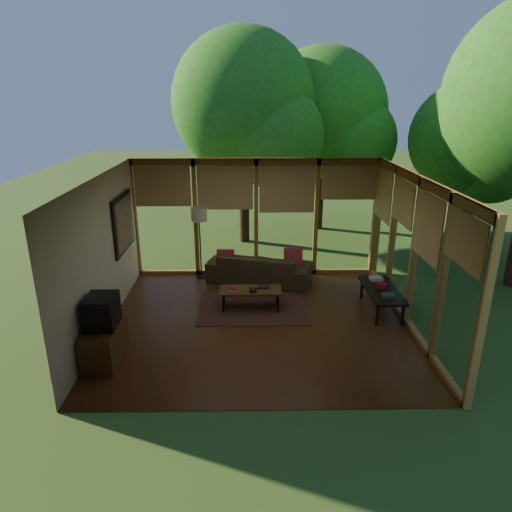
{
  "coord_description": "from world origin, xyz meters",
  "views": [
    {
      "loc": [
        -0.19,
        -7.57,
        3.99
      ],
      "look_at": [
        -0.03,
        0.7,
        1.07
      ],
      "focal_mm": 32.0,
      "sensor_mm": 36.0,
      "label": 1
    }
  ],
  "objects_px": {
    "sofa": "(259,268)",
    "coffee_table": "(251,291)",
    "media_cabinet": "(104,343)",
    "television": "(102,311)",
    "side_console": "(382,291)",
    "floor_lamp": "(199,218)"
  },
  "relations": [
    {
      "from": "television",
      "to": "side_console",
      "type": "relative_size",
      "value": 0.39
    },
    {
      "from": "television",
      "to": "coffee_table",
      "type": "height_order",
      "value": "television"
    },
    {
      "from": "sofa",
      "to": "side_console",
      "type": "distance_m",
      "value": 2.79
    },
    {
      "from": "sofa",
      "to": "television",
      "type": "bearing_deg",
      "value": 68.41
    },
    {
      "from": "television",
      "to": "coffee_table",
      "type": "bearing_deg",
      "value": 37.62
    },
    {
      "from": "media_cabinet",
      "to": "coffee_table",
      "type": "height_order",
      "value": "media_cabinet"
    },
    {
      "from": "sofa",
      "to": "television",
      "type": "relative_size",
      "value": 4.15
    },
    {
      "from": "floor_lamp",
      "to": "coffee_table",
      "type": "height_order",
      "value": "floor_lamp"
    },
    {
      "from": "media_cabinet",
      "to": "television",
      "type": "distance_m",
      "value": 0.55
    },
    {
      "from": "sofa",
      "to": "coffee_table",
      "type": "relative_size",
      "value": 1.9
    },
    {
      "from": "coffee_table",
      "to": "side_console",
      "type": "relative_size",
      "value": 0.86
    },
    {
      "from": "floor_lamp",
      "to": "coffee_table",
      "type": "xyz_separation_m",
      "value": [
        1.13,
        -1.72,
        -1.01
      ]
    },
    {
      "from": "media_cabinet",
      "to": "television",
      "type": "height_order",
      "value": "television"
    },
    {
      "from": "floor_lamp",
      "to": "side_console",
      "type": "bearing_deg",
      "value": -26.37
    },
    {
      "from": "media_cabinet",
      "to": "coffee_table",
      "type": "xyz_separation_m",
      "value": [
        2.33,
        1.78,
        0.09
      ]
    },
    {
      "from": "media_cabinet",
      "to": "floor_lamp",
      "type": "xyz_separation_m",
      "value": [
        1.19,
        3.5,
        1.11
      ]
    },
    {
      "from": "media_cabinet",
      "to": "side_console",
      "type": "xyz_separation_m",
      "value": [
        4.87,
        1.68,
        0.11
      ]
    },
    {
      "from": "sofa",
      "to": "coffee_table",
      "type": "distance_m",
      "value": 1.44
    },
    {
      "from": "media_cabinet",
      "to": "coffee_table",
      "type": "relative_size",
      "value": 0.83
    },
    {
      "from": "sofa",
      "to": "media_cabinet",
      "type": "xyz_separation_m",
      "value": [
        -2.53,
        -3.2,
        -0.03
      ]
    },
    {
      "from": "sofa",
      "to": "side_console",
      "type": "height_order",
      "value": "sofa"
    },
    {
      "from": "sofa",
      "to": "television",
      "type": "xyz_separation_m",
      "value": [
        -2.51,
        -3.2,
        0.52
      ]
    }
  ]
}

